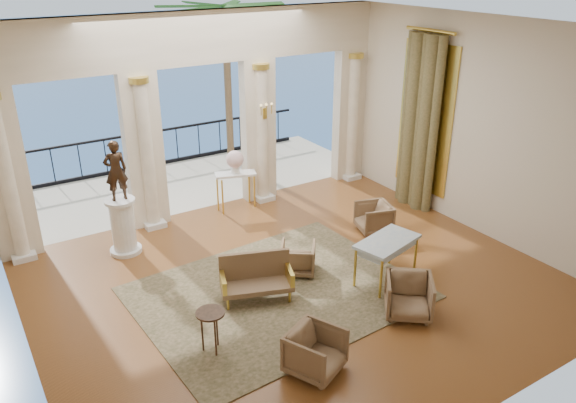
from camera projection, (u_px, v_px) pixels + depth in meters
floor at (297, 283)px, 10.33m from camera, size 9.00×9.00×0.00m
room_walls at (339, 151)px, 8.30m from camera, size 9.00×9.00×9.00m
arcade at (202, 102)px, 12.24m from camera, size 9.00×0.56×4.50m
terrace at (177, 185)px, 14.83m from camera, size 10.00×3.60×0.10m
balustrade at (155, 152)px, 15.89m from camera, size 9.00×0.06×1.03m
palm_tree at (225, 14)px, 14.75m from camera, size 2.00×2.00×4.50m
curtain at (419, 123)px, 12.76m from camera, size 0.33×1.40×4.09m
window_frame at (425, 119)px, 12.82m from camera, size 0.04×1.60×3.40m
wall_sconce at (265, 112)px, 12.82m from camera, size 0.30×0.11×0.33m
rug at (277, 293)px, 10.01m from camera, size 4.93×3.94×0.02m
armchair_a at (316, 350)px, 8.00m from camera, size 0.94×0.92×0.74m
armchair_b at (409, 295)px, 9.28m from camera, size 1.02×1.02×0.77m
armchair_c at (374, 216)px, 12.12m from camera, size 0.81×0.84×0.70m
armchair_d at (298, 257)px, 10.56m from camera, size 0.86×0.86×0.65m
settee at (256, 277)px, 9.73m from camera, size 1.35×0.92×0.82m
game_table at (387, 244)px, 10.10m from camera, size 1.36×0.95×0.84m
pedestal at (123, 227)px, 11.18m from camera, size 0.63×0.63×1.16m
statue at (116, 171)px, 10.70m from camera, size 0.45×0.30×1.20m
console_table at (236, 179)px, 13.07m from camera, size 1.01×0.65×0.89m
urn at (235, 160)px, 12.88m from camera, size 0.41×0.41×0.54m
side_table at (211, 318)px, 8.31m from camera, size 0.44×0.44×0.71m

